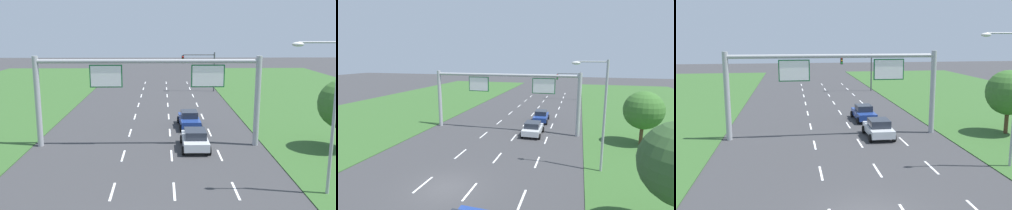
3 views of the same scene
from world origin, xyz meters
TOP-DOWN VIEW (x-y plane):
  - ground_plane at (0.00, 0.00)m, footprint 200.00×200.00m
  - lane_dashes_inner_left at (-1.75, 15.00)m, footprint 0.14×68.40m
  - lane_dashes_inner_right at (1.75, 15.00)m, footprint 0.14×68.40m
  - lane_dashes_slip at (5.25, 15.00)m, footprint 0.14×68.40m
  - car_lead_silver at (3.58, 19.89)m, footprint 2.12×4.23m
  - car_mid_lane at (3.56, 13.49)m, footprint 2.14×3.95m
  - sign_gantry at (0.15, 14.37)m, footprint 17.24×0.44m
  - traffic_light_mast at (6.59, 39.50)m, footprint 4.76×0.49m
  - street_lamp at (9.85, 5.46)m, footprint 2.61×0.32m
  - roadside_tree_mid at (14.51, 13.05)m, footprint 3.75×3.75m

SIDE VIEW (x-z plane):
  - ground_plane at x=0.00m, z-range 0.00..0.00m
  - lane_dashes_inner_left at x=-1.75m, z-range 0.00..0.01m
  - lane_dashes_inner_right at x=1.75m, z-range 0.00..0.01m
  - lane_dashes_slip at x=5.25m, z-range 0.00..0.01m
  - car_lead_silver at x=3.58m, z-range -0.01..1.50m
  - car_mid_lane at x=3.56m, z-range 0.01..1.54m
  - roadside_tree_mid at x=14.51m, z-range 0.83..6.25m
  - traffic_light_mast at x=6.59m, z-range 1.07..6.67m
  - sign_gantry at x=0.15m, z-range 1.36..8.36m
  - street_lamp at x=9.85m, z-range 0.83..9.33m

